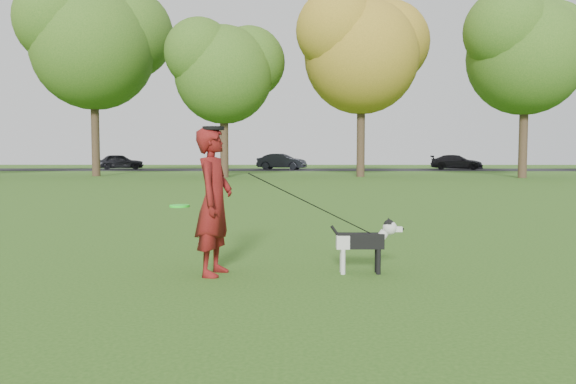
{
  "coord_description": "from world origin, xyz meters",
  "views": [
    {
      "loc": [
        0.04,
        -6.96,
        1.42
      ],
      "look_at": [
        -0.04,
        -0.27,
        0.95
      ],
      "focal_mm": 35.0,
      "sensor_mm": 36.0,
      "label": 1
    }
  ],
  "objects_px": {
    "car_mid": "(282,162)",
    "car_left": "(120,162)",
    "dog": "(366,240)",
    "car_right": "(456,162)",
    "man": "(214,202)"
  },
  "relations": [
    {
      "from": "car_mid",
      "to": "car_left",
      "type": "bearing_deg",
      "value": 104.92
    },
    {
      "from": "dog",
      "to": "car_right",
      "type": "relative_size",
      "value": 0.2
    },
    {
      "from": "car_left",
      "to": "car_mid",
      "type": "bearing_deg",
      "value": -107.89
    },
    {
      "from": "man",
      "to": "car_left",
      "type": "xyz_separation_m",
      "value": [
        -13.69,
        40.51,
        -0.18
      ]
    },
    {
      "from": "man",
      "to": "car_mid",
      "type": "xyz_separation_m",
      "value": [
        -0.11,
        40.51,
        -0.17
      ]
    },
    {
      "from": "car_mid",
      "to": "dog",
      "type": "bearing_deg",
      "value": -162.42
    },
    {
      "from": "car_left",
      "to": "car_mid",
      "type": "xyz_separation_m",
      "value": [
        13.59,
        0.0,
        0.01
      ]
    },
    {
      "from": "car_mid",
      "to": "car_right",
      "type": "xyz_separation_m",
      "value": [
        14.59,
        0.0,
        -0.05
      ]
    },
    {
      "from": "man",
      "to": "car_left",
      "type": "distance_m",
      "value": 42.77
    },
    {
      "from": "car_mid",
      "to": "car_right",
      "type": "relative_size",
      "value": 0.95
    },
    {
      "from": "dog",
      "to": "car_mid",
      "type": "bearing_deg",
      "value": 92.66
    },
    {
      "from": "car_left",
      "to": "car_mid",
      "type": "height_order",
      "value": "car_mid"
    },
    {
      "from": "man",
      "to": "car_right",
      "type": "xyz_separation_m",
      "value": [
        14.49,
        40.51,
        -0.22
      ]
    },
    {
      "from": "man",
      "to": "dog",
      "type": "bearing_deg",
      "value": -75.89
    },
    {
      "from": "dog",
      "to": "car_left",
      "type": "xyz_separation_m",
      "value": [
        -15.46,
        40.42,
        0.27
      ]
    }
  ]
}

